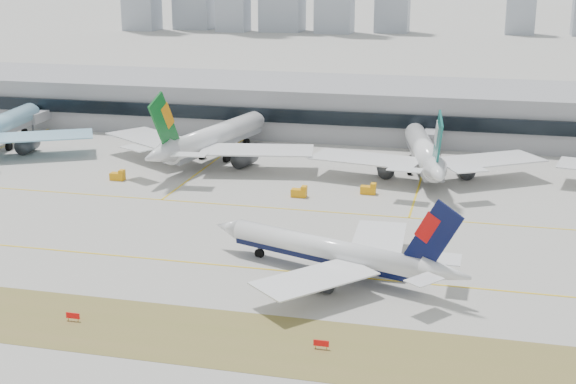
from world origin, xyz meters
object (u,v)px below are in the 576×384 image
(widebody_cathay, at_px, (425,154))
(widebody_eva, at_px, (212,139))
(terminal, at_px, (345,107))
(taxiing_airliner, at_px, (334,253))

(widebody_cathay, bearing_deg, widebody_eva, 77.16)
(widebody_eva, height_order, terminal, widebody_eva)
(widebody_cathay, relative_size, terminal, 0.21)
(terminal, bearing_deg, taxiing_airliner, -81.10)
(widebody_cathay, bearing_deg, terminal, 18.93)
(widebody_cathay, bearing_deg, taxiing_airliner, 160.59)
(widebody_eva, bearing_deg, taxiing_airliner, -135.13)
(taxiing_airliner, bearing_deg, terminal, -61.42)
(widebody_eva, distance_m, widebody_cathay, 56.52)
(taxiing_airliner, distance_m, widebody_cathay, 70.58)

